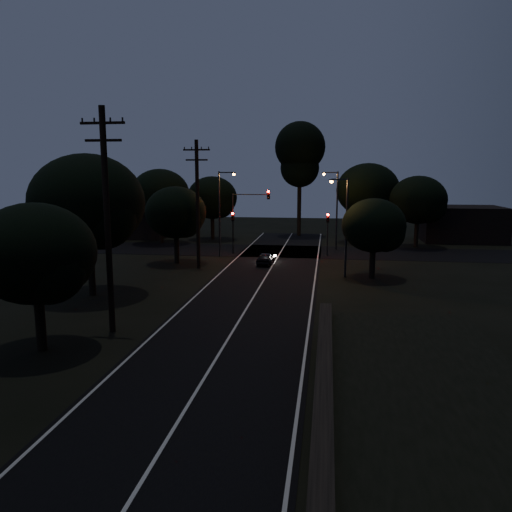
% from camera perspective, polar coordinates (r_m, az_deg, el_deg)
% --- Properties ---
extents(road_surface, '(60.00, 70.00, 0.03)m').
position_cam_1_polar(road_surface, '(40.02, 1.46, -1.84)').
color(road_surface, black).
rests_on(road_surface, ground).
extents(retaining_wall, '(6.93, 26.00, 1.60)m').
position_cam_1_polar(retaining_wall, '(13.44, 22.29, -24.08)').
color(retaining_wall, black).
rests_on(retaining_wall, ground).
extents(utility_pole_mid, '(2.20, 0.30, 11.00)m').
position_cam_1_polar(utility_pole_mid, '(25.28, -16.66, 4.22)').
color(utility_pole_mid, black).
rests_on(utility_pole_mid, ground).
extents(utility_pole_far, '(2.20, 0.30, 10.50)m').
position_cam_1_polar(utility_pole_far, '(41.30, -6.70, 6.11)').
color(utility_pole_far, black).
rests_on(utility_pole_far, ground).
extents(tree_left_b, '(5.22, 5.22, 6.64)m').
position_cam_1_polar(tree_left_b, '(23.60, -23.65, -0.05)').
color(tree_left_b, black).
rests_on(tree_left_b, ground).
extents(tree_left_c, '(7.20, 7.20, 9.10)m').
position_cam_1_polar(tree_left_c, '(33.27, -18.39, 5.57)').
color(tree_left_c, black).
rests_on(tree_left_c, ground).
extents(tree_left_d, '(5.31, 5.31, 6.73)m').
position_cam_1_polar(tree_left_d, '(43.83, -8.97, 4.78)').
color(tree_left_d, black).
rests_on(tree_left_d, ground).
extents(tree_far_nw, '(5.89, 5.89, 7.46)m').
position_cam_1_polar(tree_far_nw, '(59.34, -4.86, 6.53)').
color(tree_far_nw, black).
rests_on(tree_far_nw, ground).
extents(tree_far_w, '(6.52, 6.52, 8.31)m').
position_cam_1_polar(tree_far_w, '(56.82, -10.72, 6.84)').
color(tree_far_w, black).
rests_on(tree_far_w, ground).
extents(tree_far_ne, '(7.08, 7.08, 8.95)m').
position_cam_1_polar(tree_far_ne, '(57.93, 12.92, 7.21)').
color(tree_far_ne, black).
rests_on(tree_far_ne, ground).
extents(tree_far_e, '(5.97, 5.97, 7.57)m').
position_cam_1_polar(tree_far_e, '(55.64, 18.26, 5.97)').
color(tree_far_e, black).
rests_on(tree_far_e, ground).
extents(tree_right_a, '(4.74, 4.74, 6.03)m').
position_cam_1_polar(tree_right_a, '(38.13, 13.56, 3.25)').
color(tree_right_a, black).
rests_on(tree_right_a, ground).
extents(tall_pine, '(6.21, 6.21, 14.10)m').
position_cam_1_polar(tall_pine, '(62.99, 5.04, 11.55)').
color(tall_pine, black).
rests_on(tall_pine, ground).
extents(building_left, '(10.00, 8.00, 4.40)m').
position_cam_1_polar(building_left, '(64.96, -14.11, 4.21)').
color(building_left, black).
rests_on(building_left, ground).
extents(building_right, '(9.00, 7.00, 4.00)m').
position_cam_1_polar(building_right, '(63.04, 22.36, 3.44)').
color(building_right, black).
rests_on(building_right, ground).
extents(signal_left, '(0.28, 0.35, 4.10)m').
position_cam_1_polar(signal_left, '(48.97, -2.66, 3.58)').
color(signal_left, black).
rests_on(signal_left, ground).
extents(signal_right, '(0.28, 0.35, 4.10)m').
position_cam_1_polar(signal_right, '(48.10, 8.19, 3.39)').
color(signal_right, black).
rests_on(signal_right, ground).
extents(signal_mast, '(3.70, 0.35, 6.25)m').
position_cam_1_polar(signal_mast, '(48.56, -0.71, 5.32)').
color(signal_mast, black).
rests_on(signal_mast, ground).
extents(streetlight_a, '(1.66, 0.26, 8.00)m').
position_cam_1_polar(streetlight_a, '(47.02, -3.98, 5.52)').
color(streetlight_a, black).
rests_on(streetlight_a, ground).
extents(streetlight_b, '(1.66, 0.26, 8.00)m').
position_cam_1_polar(streetlight_b, '(51.95, 9.03, 5.81)').
color(streetlight_b, black).
rests_on(streetlight_b, ground).
extents(streetlight_c, '(1.46, 0.26, 7.50)m').
position_cam_1_polar(streetlight_c, '(38.03, 10.06, 4.03)').
color(streetlight_c, black).
rests_on(streetlight_c, ground).
extents(car, '(1.39, 3.20, 1.08)m').
position_cam_1_polar(car, '(43.20, 1.10, -0.29)').
color(car, black).
rests_on(car, ground).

